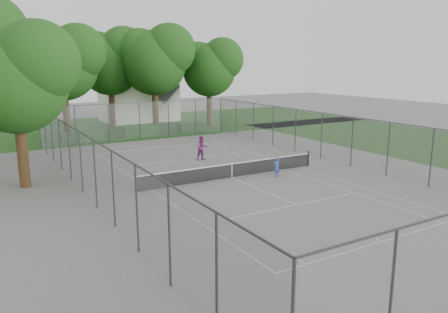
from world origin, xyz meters
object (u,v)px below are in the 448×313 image
tennis_net (232,170)px  woman_player (202,148)px  house (138,86)px  girl_player (276,167)px

tennis_net → woman_player: (0.79, 5.60, 0.41)m
tennis_net → house: 30.84m
girl_player → woman_player: size_ratio=0.69×
house → tennis_net: bearing=-98.7°
tennis_net → woman_player: bearing=82.0°
tennis_net → house: house is taller
tennis_net → house: bearing=81.3°
house → woman_player: bearing=-98.9°
tennis_net → girl_player: size_ratio=10.05×
house → girl_player: bearing=-93.6°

